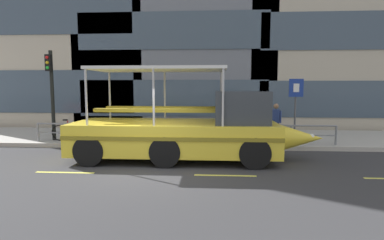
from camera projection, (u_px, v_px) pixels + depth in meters
name	position (u px, v px, depth m)	size (l,w,h in m)	color
ground_plane	(149.00, 168.00, 9.98)	(120.00, 120.00, 0.00)	#333335
sidewalk	(172.00, 137.00, 15.53)	(32.00, 4.80, 0.18)	#A8A59E
curb_edge	(164.00, 147.00, 13.06)	(32.00, 0.18, 0.18)	#B2ADA3
lane_centreline	(144.00, 174.00, 9.27)	(25.80, 0.12, 0.01)	#DBD64C
curb_guardrail	(182.00, 130.00, 13.28)	(12.78, 0.09, 0.83)	gray
traffic_light_pole	(51.00, 86.00, 13.86)	(0.24, 0.46, 3.98)	black
parking_sign	(296.00, 100.00, 13.35)	(0.60, 0.12, 2.72)	#4C4F54
leaned_bicycle	(71.00, 132.00, 13.91)	(1.74, 0.46, 0.96)	black
duck_tour_boat	(189.00, 130.00, 11.06)	(8.84, 2.69, 3.23)	yellow
pedestrian_near_bow	(276.00, 119.00, 13.64)	(0.46, 0.28, 1.67)	black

